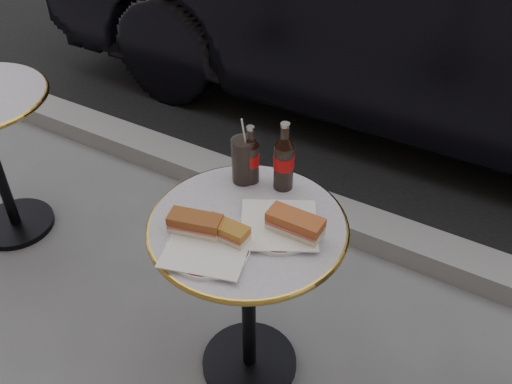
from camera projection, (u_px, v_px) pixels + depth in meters
The scene contains 11 objects.
ground at pixel (249, 364), 2.20m from camera, with size 80.00×80.00×0.00m, color slate.
curb at pixel (344, 221), 2.77m from camera, with size 40.00×0.20×0.12m, color gray.
bistro_table at pixel (249, 302), 1.97m from camera, with size 0.62×0.62×0.73m, color #BAB2C4, non-canonical shape.
plate_left at pixel (208, 248), 1.65m from camera, with size 0.25×0.25×0.01m, color white.
plate_right at pixel (279, 227), 1.72m from camera, with size 0.24×0.24×0.01m, color white.
sandwich_left_a at pixel (195, 224), 1.67m from camera, with size 0.16×0.07×0.05m, color brown.
sandwich_left_b at pixel (226, 231), 1.66m from camera, with size 0.14×0.06×0.05m, color #AA6F2B.
sandwich_right at pixel (295, 225), 1.67m from camera, with size 0.17×0.08×0.06m, color #AD542C.
cola_bottle_left at pixel (251, 154), 1.84m from camera, with size 0.06×0.06×0.21m, color black, non-canonical shape.
cola_bottle_right at pixel (284, 156), 1.80m from camera, with size 0.07×0.07×0.24m, color black, non-canonical shape.
cola_glass at pixel (243, 160), 1.86m from camera, with size 0.08×0.08×0.16m, color black.
Camera 1 is at (0.68, -1.10, 1.90)m, focal length 40.00 mm.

